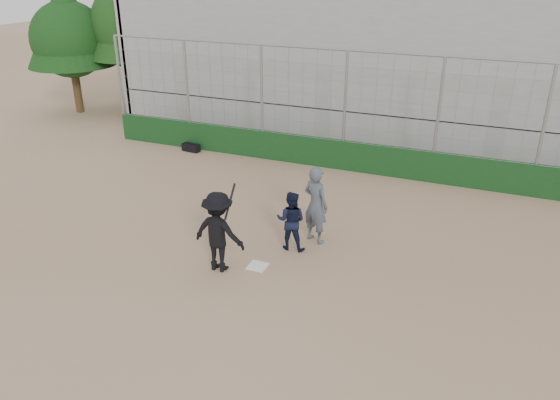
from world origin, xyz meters
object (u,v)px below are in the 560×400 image
at_px(batter_at_plate, 218,232).
at_px(umpire, 316,208).
at_px(equipment_bag, 191,147).
at_px(catcher_crouched, 291,230).

height_order(batter_at_plate, umpire, batter_at_plate).
relative_size(umpire, equipment_bag, 2.61).
bearing_deg(batter_at_plate, catcher_crouched, 51.60).
distance_m(batter_at_plate, umpire, 2.69).
distance_m(catcher_crouched, equipment_bag, 8.29).
bearing_deg(equipment_bag, umpire, -36.42).
relative_size(batter_at_plate, equipment_bag, 2.95).
height_order(batter_at_plate, equipment_bag, batter_at_plate).
relative_size(batter_at_plate, catcher_crouched, 1.94).
xyz_separation_m(batter_at_plate, equipment_bag, (-4.98, 7.02, -0.83)).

